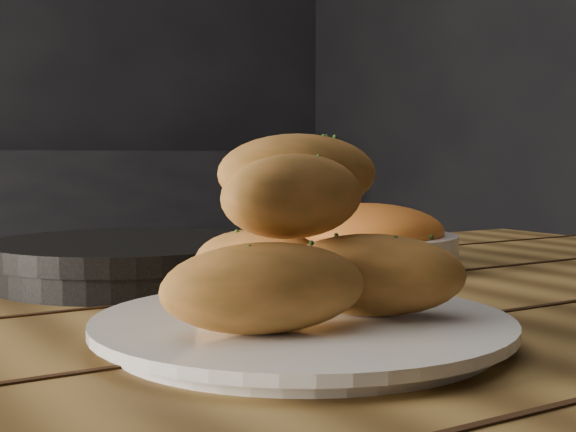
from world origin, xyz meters
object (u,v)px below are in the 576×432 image
object	(u,v)px
table	(214,429)
bowl	(366,240)
skillet	(131,260)
plate	(303,328)
bread_rolls	(299,240)

from	to	relation	value
table	bowl	bearing A→B (deg)	31.60
skillet	bowl	size ratio (longest dim) A/B	1.95
plate	bowl	distance (m)	0.39
table	plate	distance (m)	0.14
table	bowl	distance (m)	0.37
plate	bread_rolls	distance (m)	0.06
bread_rolls	bowl	distance (m)	0.39
table	plate	size ratio (longest dim) A/B	5.37
bowl	plate	bearing A→B (deg)	-133.98
table	skillet	distance (m)	0.25
plate	skillet	bearing A→B (deg)	91.33
table	plate	world-z (taller)	plate
plate	bread_rolls	bearing A→B (deg)	117.07
table	skillet	size ratio (longest dim) A/B	3.84
plate	bowl	size ratio (longest dim) A/B	1.40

